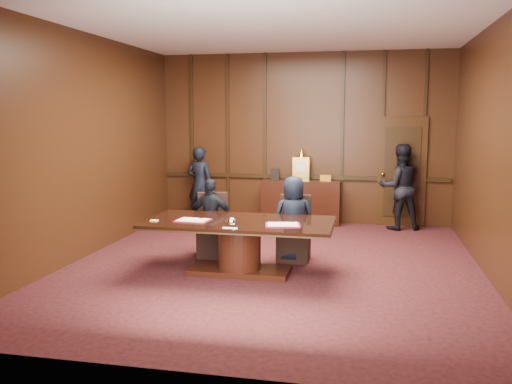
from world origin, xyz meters
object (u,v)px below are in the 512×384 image
conference_table (240,238)px  witness_left (200,184)px  signatory_left (211,218)px  signatory_right (294,219)px  witness_right (400,187)px  sideboard (301,200)px

conference_table → witness_left: 4.00m
signatory_left → witness_left: 3.01m
signatory_left → witness_left: size_ratio=0.79×
signatory_right → witness_right: bearing=-138.4°
signatory_left → sideboard: bearing=-109.6°
signatory_left → signatory_right: (1.30, 0.00, 0.04)m
witness_right → sideboard: bearing=-19.5°
sideboard → conference_table: 3.78m
signatory_right → witness_left: size_ratio=0.83×
sideboard → witness_right: 1.99m
signatory_left → witness_left: (-1.08, 2.80, 0.17)m
signatory_right → witness_right: 3.28m
signatory_left → witness_right: size_ratio=0.74×
conference_table → witness_right: witness_right is taller
signatory_right → signatory_left: bearing=-17.2°
conference_table → signatory_left: (-0.65, 0.80, 0.11)m
sideboard → witness_right: witness_right is taller
sideboard → witness_right: bearing=-4.7°
witness_left → sideboard: bearing=-163.7°
signatory_right → witness_left: (-2.38, 2.80, 0.13)m
signatory_left → signatory_right: bearing=179.8°
sideboard → signatory_left: 3.14m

